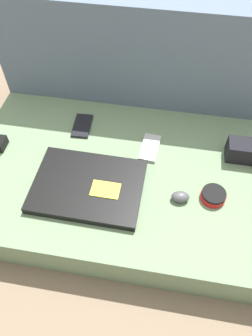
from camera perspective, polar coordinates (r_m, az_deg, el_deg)
ground_plane at (r=1.20m, az=-0.00°, el=-4.36°), size 8.00×8.00×0.00m
couch_seat at (r=1.15m, az=-0.00°, el=-2.59°), size 1.08×0.65×0.13m
couch_backrest at (r=1.32m, az=3.28°, el=17.69°), size 1.08×0.20×0.52m
laptop at (r=1.06m, az=-6.61°, el=-3.13°), size 0.35×0.26×0.03m
computer_mouse at (r=1.04m, az=9.44°, el=-4.98°), size 0.06×0.05×0.03m
speaker_puck at (r=1.06m, az=14.97°, el=-4.64°), size 0.08×0.08×0.03m
phone_silver at (r=1.16m, az=4.18°, el=3.53°), size 0.07×0.13×0.01m
phone_black at (r=1.25m, az=-7.63°, el=7.31°), size 0.07×0.12×0.01m
camera_pouch at (r=1.18m, az=19.70°, el=2.87°), size 0.11×0.07×0.07m
charger_brick at (r=1.24m, az=-21.16°, el=4.01°), size 0.04×0.06×0.03m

